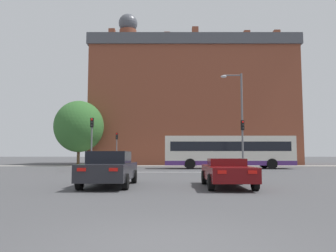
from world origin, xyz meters
TOP-DOWN VIEW (x-y plane):
  - ground_plane at (0.00, 0.00)m, footprint 400.00×400.00m
  - stop_line_strip at (0.00, 20.85)m, footprint 9.70×0.30m
  - far_pavement at (0.00, 35.00)m, footprint 70.78×2.50m
  - brick_civic_building at (3.56, 43.98)m, footprint 29.11×12.82m
  - car_saloon_left at (-2.51, 9.38)m, footprint 2.07×4.89m
  - car_roadster_right at (2.55, 8.99)m, footprint 1.96×4.54m
  - bus_crossing_lead at (5.98, 27.17)m, footprint 12.46×2.75m
  - traffic_light_far_left at (-6.15, 34.40)m, footprint 0.26×0.31m
  - traffic_light_near_left at (-6.29, 22.02)m, footprint 0.26×0.31m
  - traffic_light_near_right at (6.10, 21.37)m, footprint 0.26×0.31m
  - street_lamp_junction at (5.94, 21.92)m, footprint 1.81×0.36m
  - pedestrian_waiting at (3.35, 34.51)m, footprint 0.43×0.29m
  - tree_by_building at (-11.25, 36.24)m, footprint 6.20×6.20m

SIDE VIEW (x-z plane):
  - ground_plane at x=0.00m, z-range 0.00..0.00m
  - stop_line_strip at x=0.00m, z-range 0.00..0.01m
  - far_pavement at x=0.00m, z-range 0.00..0.01m
  - car_roadster_right at x=2.55m, z-range 0.04..1.24m
  - car_saloon_left at x=-2.51m, z-range 0.02..1.54m
  - pedestrian_waiting at x=3.35m, z-range 0.16..1.95m
  - bus_crossing_lead at x=5.98m, z-range 0.12..3.28m
  - traffic_light_far_left at x=-6.15m, z-range 0.70..4.71m
  - traffic_light_near_right at x=6.10m, z-range 0.72..4.87m
  - traffic_light_near_left at x=-6.29m, z-range 0.75..5.18m
  - street_lamp_junction at x=5.94m, z-range 0.79..8.95m
  - tree_by_building at x=-11.25m, z-range 0.83..9.02m
  - brick_civic_building at x=3.56m, z-range -2.50..20.55m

